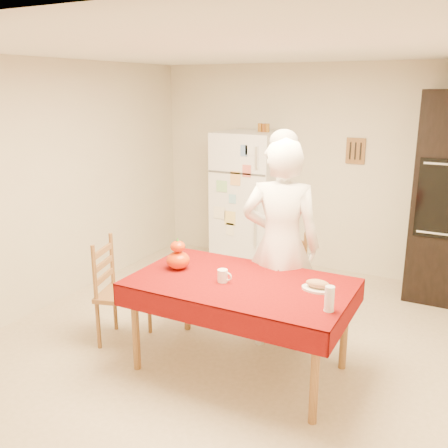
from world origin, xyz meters
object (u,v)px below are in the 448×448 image
Objects in this scene: dining_table at (241,289)px; pumpkin_lower at (178,260)px; refrigerator at (249,201)px; coffee_mug at (223,276)px; chair_left at (116,287)px; bread_plate at (317,289)px; chair_far at (281,277)px; seated_woman at (281,246)px; wine_glass at (329,299)px.

pumpkin_lower is at bearing 178.66° from dining_table.
coffee_mug is (0.85, -2.33, -0.04)m from refrigerator.
bread_plate is at bearing -100.21° from chair_left.
pumpkin_lower is (-0.60, -0.83, 0.33)m from chair_far.
seated_woman is at bearing -57.68° from chair_far.
chair_far reaches higher than dining_table.
refrigerator is 8.70× the size of pumpkin_lower.
refrigerator is 2.65m from bread_plate.
chair_left reaches higher than wine_glass.
chair_far is at bearing 81.41° from coffee_mug.
seated_woman is 7.67× the size of bread_plate.
seated_woman reaches higher than chair_far.
bread_plate is (-0.18, 0.31, -0.08)m from wine_glass.
coffee_mug is at bearing -147.25° from dining_table.
pumpkin_lower is at bearing 170.80° from wine_glass.
wine_glass reaches higher than pumpkin_lower.
bread_plate is (0.58, 0.11, 0.08)m from dining_table.
coffee_mug is (-0.12, -0.08, 0.12)m from dining_table.
pumpkin_lower is (-0.58, 0.01, 0.14)m from dining_table.
coffee_mug is (-0.24, -0.60, -0.11)m from seated_woman.
dining_table is 1.20m from chair_left.
seated_woman is (0.10, -0.32, 0.41)m from chair_far.
refrigerator is 17.00× the size of coffee_mug.
coffee_mug is at bearing 171.72° from wine_glass.
chair_far reaches higher than wine_glass.
dining_table is 1.79× the size of chair_left.
refrigerator reaches higher than dining_table.
dining_table is at bearing -66.60° from refrigerator.
chair_left is (-1.19, -0.07, -0.18)m from dining_table.
pumpkin_lower is 0.81× the size of bread_plate.
refrigerator is at bearing -21.27° from chair_left.
pumpkin_lower reaches higher than bread_plate.
coffee_mug is 0.42× the size of bread_plate.
wine_glass is (0.63, -0.73, -0.07)m from seated_woman.
dining_table is at bearing 62.08° from seated_woman.
seated_woman is (1.31, 0.60, 0.41)m from chair_left.
seated_woman reaches higher than dining_table.
pumpkin_lower reaches higher than coffee_mug.
coffee_mug is 0.73m from bread_plate.
chair_left is 1.80m from bread_plate.
wine_glass is at bearing -109.87° from chair_left.
bread_plate is at bearing -38.11° from chair_far.
chair_left is (-1.21, -0.92, 0.00)m from chair_far.
chair_far is 1.00× the size of chair_left.
refrigerator is 2.36m from chair_left.
seated_woman is 10.46× the size of wine_glass.
pumpkin_lower reaches higher than dining_table.
seated_woman is at bearing 76.59° from dining_table.
pumpkin_lower is 1.17m from bread_plate.
refrigerator is 1.79× the size of chair_far.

